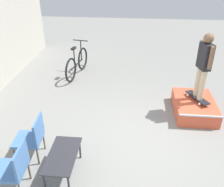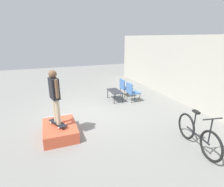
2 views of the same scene
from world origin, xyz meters
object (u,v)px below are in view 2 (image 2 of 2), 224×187
(coffee_table, at_px, (115,92))
(skate_ramp_box, at_px, (60,130))
(bicycle, at_px, (197,134))
(skateboard_on_ramp, at_px, (58,123))
(patio_chair_left, at_px, (125,87))
(patio_chair_right, at_px, (132,91))
(person_skater, at_px, (55,93))

(coffee_table, bearing_deg, skate_ramp_box, -49.75)
(bicycle, bearing_deg, coffee_table, -160.99)
(coffee_table, bearing_deg, skateboard_on_ramp, -49.93)
(skate_ramp_box, height_order, bicycle, bicycle)
(patio_chair_left, height_order, bicycle, bicycle)
(patio_chair_right, height_order, bicycle, bicycle)
(person_skater, bearing_deg, skateboard_on_ramp, -104.54)
(skate_ramp_box, bearing_deg, skateboard_on_ramp, -63.64)
(coffee_table, distance_m, patio_chair_right, 0.81)
(patio_chair_left, bearing_deg, skate_ramp_box, 125.43)
(skate_ramp_box, bearing_deg, coffee_table, 130.25)
(skate_ramp_box, bearing_deg, patio_chair_left, 128.27)
(coffee_table, xyz_separation_m, patio_chair_right, (0.41, 0.70, 0.09))
(patio_chair_left, bearing_deg, person_skater, 125.30)
(skateboard_on_ramp, xyz_separation_m, bicycle, (1.97, 3.48, -0.03))
(person_skater, relative_size, bicycle, 0.90)
(coffee_table, distance_m, bicycle, 4.37)
(coffee_table, height_order, patio_chair_left, patio_chair_left)
(coffee_table, relative_size, bicycle, 0.56)
(skate_ramp_box, height_order, patio_chair_right, patio_chair_right)
(person_skater, relative_size, coffee_table, 1.62)
(person_skater, bearing_deg, coffee_table, 115.53)
(skateboard_on_ramp, distance_m, coffee_table, 3.64)
(skate_ramp_box, xyz_separation_m, patio_chair_right, (-1.92, 3.45, 0.33))
(patio_chair_left, height_order, patio_chair_right, same)
(skate_ramp_box, xyz_separation_m, coffee_table, (-2.32, 2.74, 0.24))
(person_skater, xyz_separation_m, patio_chair_right, (-1.94, 3.49, -0.88))
(coffee_table, relative_size, patio_chair_left, 1.09)
(person_skater, bearing_deg, bicycle, 46.03)
(coffee_table, relative_size, patio_chair_right, 1.09)
(skateboard_on_ramp, relative_size, coffee_table, 0.77)
(skate_ramp_box, relative_size, bicycle, 0.78)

